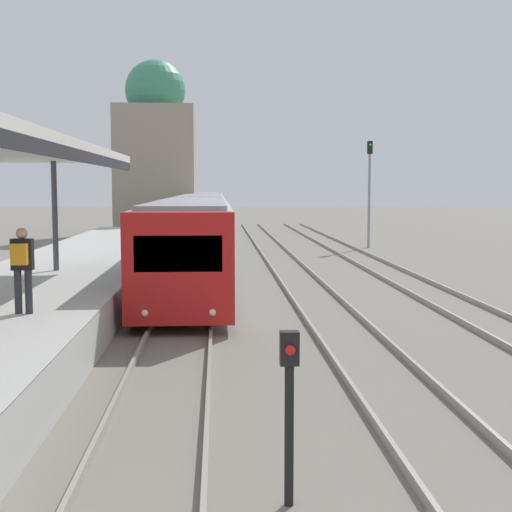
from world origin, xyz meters
The scene contains 5 objects.
person_on_platform centered at (-2.86, 10.10, 1.93)m, with size 0.40×0.40×1.66m.
train_near centered at (0.00, 34.90, 1.64)m, with size 2.55×45.38×2.94m.
signal_post_near centered at (1.62, 3.62, 1.17)m, with size 0.20×0.21×1.89m.
signal_mast_far centered at (9.30, 35.53, 3.64)m, with size 0.28×0.29×5.89m.
distant_domed_building centered at (-3.39, 47.05, 5.68)m, with size 5.45×5.45×12.16m.
Camera 1 is at (0.87, -3.66, 3.39)m, focal length 50.00 mm.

